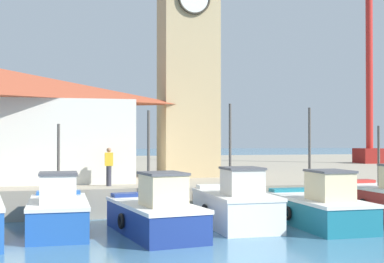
{
  "coord_description": "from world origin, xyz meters",
  "views": [
    {
      "loc": [
        -4.67,
        -13.31,
        3.19
      ],
      "look_at": [
        0.83,
        10.05,
        3.5
      ],
      "focal_mm": 50.0,
      "sensor_mm": 36.0,
      "label": 1
    }
  ],
  "objects_px": {
    "fishing_boat_center": "(319,207)",
    "port_crane_far": "(368,65)",
    "fishing_boat_left_inner": "(155,214)",
    "clock_tower": "(188,40)",
    "fishing_boat_mid_left": "(235,205)",
    "dock_worker_near_tower": "(109,166)",
    "fishing_boat_left_outer": "(58,212)"
  },
  "relations": [
    {
      "from": "clock_tower",
      "to": "dock_worker_near_tower",
      "type": "distance_m",
      "value": 9.47
    },
    {
      "from": "fishing_boat_left_inner",
      "to": "dock_worker_near_tower",
      "type": "height_order",
      "value": "fishing_boat_left_inner"
    },
    {
      "from": "fishing_boat_center",
      "to": "dock_worker_near_tower",
      "type": "bearing_deg",
      "value": 145.77
    },
    {
      "from": "clock_tower",
      "to": "port_crane_far",
      "type": "distance_m",
      "value": 20.94
    },
    {
      "from": "fishing_boat_left_inner",
      "to": "fishing_boat_center",
      "type": "distance_m",
      "value": 6.08
    },
    {
      "from": "fishing_boat_center",
      "to": "dock_worker_near_tower",
      "type": "relative_size",
      "value": 3.2
    },
    {
      "from": "clock_tower",
      "to": "port_crane_far",
      "type": "bearing_deg",
      "value": 32.4
    },
    {
      "from": "clock_tower",
      "to": "fishing_boat_mid_left",
      "type": "bearing_deg",
      "value": -92.27
    },
    {
      "from": "fishing_boat_left_inner",
      "to": "port_crane_far",
      "type": "bearing_deg",
      "value": 45.67
    },
    {
      "from": "fishing_boat_center",
      "to": "clock_tower",
      "type": "xyz_separation_m",
      "value": [
        -2.6,
        10.08,
        7.79
      ]
    },
    {
      "from": "dock_worker_near_tower",
      "to": "fishing_boat_left_inner",
      "type": "bearing_deg",
      "value": -78.01
    },
    {
      "from": "fishing_boat_left_inner",
      "to": "port_crane_far",
      "type": "height_order",
      "value": "port_crane_far"
    },
    {
      "from": "fishing_boat_left_outer",
      "to": "fishing_boat_center",
      "type": "distance_m",
      "value": 9.22
    },
    {
      "from": "fishing_boat_left_outer",
      "to": "clock_tower",
      "type": "bearing_deg",
      "value": 54.94
    },
    {
      "from": "fishing_boat_center",
      "to": "clock_tower",
      "type": "relative_size",
      "value": 0.34
    },
    {
      "from": "fishing_boat_center",
      "to": "port_crane_far",
      "type": "bearing_deg",
      "value": 54.71
    },
    {
      "from": "fishing_boat_left_inner",
      "to": "fishing_boat_center",
      "type": "height_order",
      "value": "fishing_boat_center"
    },
    {
      "from": "fishing_boat_center",
      "to": "clock_tower",
      "type": "bearing_deg",
      "value": 104.47
    },
    {
      "from": "fishing_boat_mid_left",
      "to": "dock_worker_near_tower",
      "type": "bearing_deg",
      "value": 134.6
    },
    {
      "from": "clock_tower",
      "to": "port_crane_far",
      "type": "height_order",
      "value": "port_crane_far"
    },
    {
      "from": "clock_tower",
      "to": "fishing_boat_center",
      "type": "bearing_deg",
      "value": -75.53
    },
    {
      "from": "fishing_boat_left_outer",
      "to": "fishing_boat_center",
      "type": "relative_size",
      "value": 0.87
    },
    {
      "from": "fishing_boat_left_inner",
      "to": "clock_tower",
      "type": "relative_size",
      "value": 0.34
    },
    {
      "from": "fishing_boat_mid_left",
      "to": "fishing_boat_center",
      "type": "bearing_deg",
      "value": -11.74
    },
    {
      "from": "fishing_boat_left_outer",
      "to": "clock_tower",
      "type": "relative_size",
      "value": 0.29
    },
    {
      "from": "fishing_boat_left_inner",
      "to": "clock_tower",
      "type": "height_order",
      "value": "clock_tower"
    },
    {
      "from": "clock_tower",
      "to": "dock_worker_near_tower",
      "type": "relative_size",
      "value": 9.47
    },
    {
      "from": "fishing_boat_left_inner",
      "to": "fishing_boat_mid_left",
      "type": "bearing_deg",
      "value": 17.44
    },
    {
      "from": "fishing_boat_left_outer",
      "to": "fishing_boat_left_inner",
      "type": "distance_m",
      "value": 3.29
    },
    {
      "from": "dock_worker_near_tower",
      "to": "fishing_boat_left_outer",
      "type": "bearing_deg",
      "value": -115.51
    },
    {
      "from": "fishing_boat_left_inner",
      "to": "clock_tower",
      "type": "xyz_separation_m",
      "value": [
        3.47,
        10.43,
        7.78
      ]
    },
    {
      "from": "port_crane_far",
      "to": "dock_worker_near_tower",
      "type": "bearing_deg",
      "value": -143.61
    }
  ]
}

